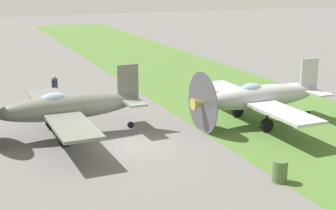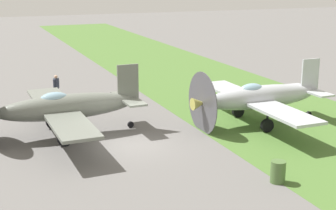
{
  "view_description": "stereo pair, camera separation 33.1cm",
  "coord_description": "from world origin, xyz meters",
  "px_view_note": "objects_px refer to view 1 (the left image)",
  "views": [
    {
      "loc": [
        -21.64,
        7.22,
        8.07
      ],
      "look_at": [
        1.67,
        -2.69,
        1.34
      ],
      "focal_mm": 52.73,
      "sensor_mm": 36.0,
      "label": 1
    },
    {
      "loc": [
        -21.76,
        6.91,
        8.07
      ],
      "look_at": [
        1.67,
        -2.69,
        1.34
      ],
      "focal_mm": 52.73,
      "sensor_mm": 36.0,
      "label": 2
    }
  ],
  "objects_px": {
    "airplane_lead": "(64,108)",
    "airplane_wingman": "(258,97)",
    "ground_crew_chief": "(55,88)",
    "fuel_drum": "(280,171)"
  },
  "relations": [
    {
      "from": "ground_crew_chief",
      "to": "fuel_drum",
      "type": "relative_size",
      "value": 1.92
    },
    {
      "from": "airplane_lead",
      "to": "airplane_wingman",
      "type": "bearing_deg",
      "value": -101.48
    },
    {
      "from": "airplane_wingman",
      "to": "fuel_drum",
      "type": "distance_m",
      "value": 8.14
    },
    {
      "from": "ground_crew_chief",
      "to": "airplane_wingman",
      "type": "bearing_deg",
      "value": 87.69
    },
    {
      "from": "airplane_wingman",
      "to": "ground_crew_chief",
      "type": "xyz_separation_m",
      "value": [
        9.37,
        9.44,
        -0.59
      ]
    },
    {
      "from": "airplane_lead",
      "to": "airplane_wingman",
      "type": "xyz_separation_m",
      "value": [
        -1.89,
        -10.32,
        -0.02
      ]
    },
    {
      "from": "ground_crew_chief",
      "to": "fuel_drum",
      "type": "height_order",
      "value": "ground_crew_chief"
    },
    {
      "from": "airplane_wingman",
      "to": "airplane_lead",
      "type": "bearing_deg",
      "value": 79.69
    },
    {
      "from": "airplane_lead",
      "to": "airplane_wingman",
      "type": "distance_m",
      "value": 10.49
    },
    {
      "from": "airplane_lead",
      "to": "ground_crew_chief",
      "type": "distance_m",
      "value": 7.56
    }
  ]
}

